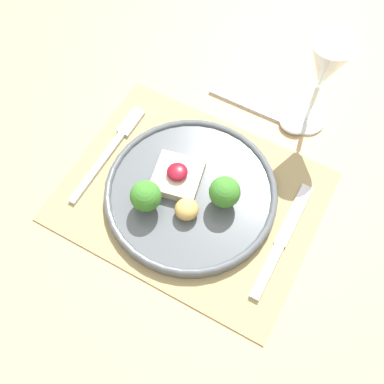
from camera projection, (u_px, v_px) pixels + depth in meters
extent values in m
plane|color=gray|center=(191.00, 301.00, 1.45)|extent=(8.00, 8.00, 0.00)
cube|color=tan|center=(191.00, 200.00, 0.78)|extent=(1.38, 1.26, 0.03)
cylinder|color=tan|center=(108.00, 34.00, 1.47)|extent=(0.06, 0.06, 0.73)
cube|color=#9E895B|center=(191.00, 196.00, 0.76)|extent=(0.42, 0.33, 0.00)
cylinder|color=#4C5156|center=(192.00, 195.00, 0.75)|extent=(0.29, 0.29, 0.02)
torus|color=#4C5156|center=(192.00, 193.00, 0.75)|extent=(0.29, 0.29, 0.01)
cube|color=beige|center=(178.00, 177.00, 0.75)|extent=(0.09, 0.09, 0.02)
ellipsoid|color=maroon|center=(177.00, 172.00, 0.73)|extent=(0.03, 0.03, 0.01)
cylinder|color=#84B256|center=(224.00, 199.00, 0.73)|extent=(0.01, 0.01, 0.02)
sphere|color=#387A28|center=(225.00, 192.00, 0.71)|extent=(0.05, 0.05, 0.05)
cylinder|color=#84B256|center=(147.00, 203.00, 0.73)|extent=(0.01, 0.01, 0.02)
sphere|color=#387A28|center=(146.00, 196.00, 0.70)|extent=(0.05, 0.05, 0.05)
ellipsoid|color=tan|center=(187.00, 209.00, 0.72)|extent=(0.05, 0.05, 0.03)
cube|color=silver|center=(98.00, 167.00, 0.78)|extent=(0.01, 0.16, 0.01)
cube|color=silver|center=(131.00, 122.00, 0.83)|extent=(0.02, 0.06, 0.01)
cube|color=silver|center=(267.00, 271.00, 0.70)|extent=(0.02, 0.10, 0.01)
cube|color=silver|center=(294.00, 215.00, 0.74)|extent=(0.02, 0.12, 0.00)
cube|color=silver|center=(245.00, 105.00, 0.85)|extent=(0.15, 0.01, 0.01)
ellipsoid|color=silver|center=(294.00, 124.00, 0.82)|extent=(0.05, 0.04, 0.02)
cylinder|color=white|center=(306.00, 119.00, 0.83)|extent=(0.07, 0.07, 0.01)
cylinder|color=white|center=(312.00, 103.00, 0.79)|extent=(0.01, 0.01, 0.09)
cone|color=white|center=(326.00, 66.00, 0.71)|extent=(0.07, 0.07, 0.10)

